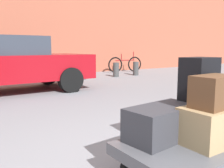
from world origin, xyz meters
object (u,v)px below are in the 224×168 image
at_px(duffel_bag_charcoal_rear_left, 163,122).
at_px(parked_car, 1,63).
at_px(bicycle_leaning, 125,64).
at_px(bollard_kerb_far, 136,69).
at_px(luggage_cart, 191,150).
at_px(duffel_bag_tan_stacked_top, 212,125).
at_px(bollard_kerb_near, 83,72).
at_px(duffel_bag_brown_topmost_pile, 214,91).
at_px(suitcase_black_rear_right, 198,94).
at_px(bollard_kerb_mid, 116,70).

bearing_deg(duffel_bag_charcoal_rear_left, parked_car, 88.25).
height_order(bicycle_leaning, bollard_kerb_far, bicycle_leaning).
distance_m(duffel_bag_charcoal_rear_left, bollard_kerb_far, 8.26).
distance_m(luggage_cart, duffel_bag_tan_stacked_top, 0.28).
bearing_deg(bollard_kerb_near, duffel_bag_tan_stacked_top, -108.67).
xyz_separation_m(duffel_bag_brown_topmost_pile, bicycle_leaning, (5.25, 8.19, -0.40)).
xyz_separation_m(duffel_bag_charcoal_rear_left, suitcase_black_rear_right, (0.46, -0.01, 0.21)).
relative_size(duffel_bag_charcoal_rear_left, bollard_kerb_far, 1.20).
height_order(duffel_bag_charcoal_rear_left, bollard_kerb_near, duffel_bag_charcoal_rear_left).
distance_m(duffel_bag_charcoal_rear_left, bollard_kerb_near, 7.03).
bearing_deg(luggage_cart, parked_car, 95.70).
relative_size(duffel_bag_tan_stacked_top, bollard_kerb_mid, 0.95).
distance_m(duffel_bag_brown_topmost_pile, parked_car, 5.51).
xyz_separation_m(suitcase_black_rear_right, parked_car, (-0.85, 5.18, 0.07)).
distance_m(duffel_bag_charcoal_rear_left, bicycle_leaning, 9.63).
bearing_deg(suitcase_black_rear_right, duffel_bag_tan_stacked_top, -126.19).
height_order(luggage_cart, duffel_bag_brown_topmost_pile, duffel_bag_brown_topmost_pile).
distance_m(bollard_kerb_near, bollard_kerb_mid, 1.46).
xyz_separation_m(luggage_cart, duffel_bag_charcoal_rear_left, (-0.14, 0.20, 0.22)).
height_order(duffel_bag_brown_topmost_pile, bollard_kerb_mid, duffel_bag_brown_topmost_pile).
xyz_separation_m(suitcase_black_rear_right, bollard_kerb_far, (4.59, 6.54, -0.41)).
bearing_deg(bicycle_leaning, luggage_cart, -123.60).
xyz_separation_m(duffel_bag_tan_stacked_top, duffel_bag_charcoal_rear_left, (-0.27, 0.30, -0.01)).
bearing_deg(duffel_bag_charcoal_rear_left, bollard_kerb_near, 62.37).
height_order(duffel_bag_charcoal_rear_left, bollard_kerb_far, duffel_bag_charcoal_rear_left).
bearing_deg(bicycle_leaning, bollard_kerb_far, -108.89).
bearing_deg(bollard_kerb_mid, bicycle_leaning, 42.68).
relative_size(luggage_cart, parked_car, 0.28).
bearing_deg(parked_car, duffel_bag_brown_topmost_pile, -83.10).
relative_size(suitcase_black_rear_right, bicycle_leaning, 0.40).
xyz_separation_m(suitcase_black_rear_right, duffel_bag_brown_topmost_pile, (-0.19, -0.29, 0.09)).
height_order(duffel_bag_charcoal_rear_left, parked_car, parked_car).
height_order(duffel_bag_brown_topmost_pile, parked_car, parked_car).
xyz_separation_m(bicycle_leaning, bollard_kerb_near, (-2.93, -1.36, -0.09)).
height_order(bicycle_leaning, bollard_kerb_near, bicycle_leaning).
bearing_deg(duffel_bag_brown_topmost_pile, bollard_kerb_mid, 58.10).
distance_m(bollard_kerb_near, bollard_kerb_far, 2.47).
distance_m(duffel_bag_brown_topmost_pile, bollard_kerb_far, 8.36).
distance_m(suitcase_black_rear_right, parked_car, 5.25).
relative_size(parked_car, bollard_kerb_near, 7.67).
bearing_deg(bollard_kerb_far, suitcase_black_rear_right, -125.06).
distance_m(luggage_cart, duffel_bag_charcoal_rear_left, 0.32).
bearing_deg(bollard_kerb_far, bollard_kerb_mid, 180.00).
bearing_deg(luggage_cart, bollard_kerb_near, 70.09).
height_order(duffel_bag_brown_topmost_pile, bollard_kerb_far, duffel_bag_brown_topmost_pile).
distance_m(parked_car, bicycle_leaning, 6.52).
distance_m(bicycle_leaning, bollard_kerb_far, 1.44).
relative_size(luggage_cart, duffel_bag_brown_topmost_pile, 3.07).
relative_size(duffel_bag_tan_stacked_top, duffel_bag_brown_topmost_pile, 1.36).
relative_size(luggage_cart, bollard_kerb_far, 2.13).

